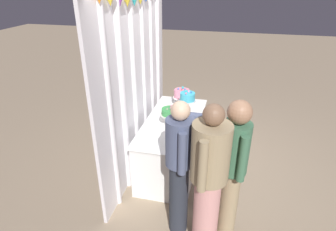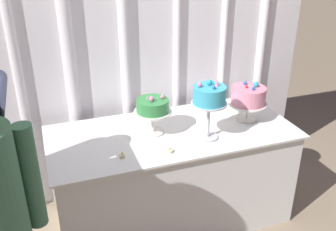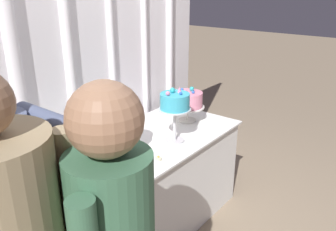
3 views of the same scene
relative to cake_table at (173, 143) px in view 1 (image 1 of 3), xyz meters
name	(u,v)px [view 1 (image 1 of 3)]	position (x,y,z in m)	size (l,w,h in m)	color
ground_plane	(179,165)	(0.00, -0.10, -0.39)	(24.00, 24.00, 0.00)	gray
draped_curtain	(137,71)	(-0.02, 0.52, 1.11)	(2.70, 0.15, 2.89)	white
cake_table	(173,143)	(0.00, 0.00, 0.00)	(1.76, 0.79, 0.77)	white
cake_display_leftmost	(170,113)	(-0.14, 0.02, 0.58)	(0.27, 0.27, 0.29)	silver
cake_display_center	(187,98)	(0.20, -0.17, 0.69)	(0.24, 0.24, 0.42)	silver
cake_display_rightmost	(182,94)	(0.59, -0.01, 0.57)	(0.29, 0.29, 0.30)	silver
tealight_far_left	(183,136)	(-0.42, -0.22, 0.40)	(0.04, 0.04, 0.04)	beige
tealight_near_left	(190,126)	(-0.12, -0.26, 0.40)	(0.05, 0.05, 0.03)	beige
guest_girl_blue_dress	(180,164)	(-1.21, -0.34, 0.53)	(0.44, 0.58, 1.63)	#282D38
guest_man_pink_jacket	(209,177)	(-1.36, -0.65, 0.54)	(0.53, 0.44, 1.70)	#D6938E
guest_man_dark_suit	(233,164)	(-1.11, -0.88, 0.55)	(0.42, 0.38, 1.65)	#9E8966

